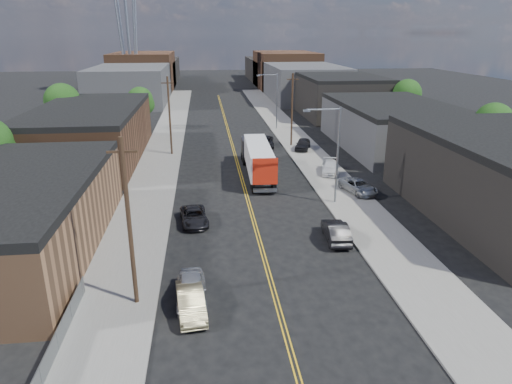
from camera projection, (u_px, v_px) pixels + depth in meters
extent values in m
plane|color=black|center=(228.00, 130.00, 74.61)|extent=(260.00, 260.00, 0.00)
cube|color=gold|center=(235.00, 153.00, 60.54)|extent=(0.32, 120.00, 0.01)
cube|color=slate|center=(162.00, 154.00, 59.50)|extent=(5.00, 140.00, 0.15)
cube|color=slate|center=(305.00, 150.00, 61.54)|extent=(5.00, 140.00, 0.15)
cube|color=brown|center=(8.00, 220.00, 32.46)|extent=(12.00, 22.00, 5.00)
cube|color=black|center=(1.00, 182.00, 31.53)|extent=(12.00, 22.00, 0.60)
cube|color=#503220|center=(90.00, 136.00, 56.68)|extent=(12.00, 26.00, 6.00)
cube|color=black|center=(87.00, 109.00, 55.59)|extent=(12.00, 26.00, 0.60)
cube|color=navy|center=(439.00, 180.00, 37.55)|extent=(0.30, 20.00, 0.80)
cube|color=#3A3A3D|center=(393.00, 127.00, 62.95)|extent=(14.00, 24.00, 5.50)
cube|color=black|center=(395.00, 105.00, 61.94)|extent=(14.00, 24.00, 0.60)
cube|color=black|center=(339.00, 97.00, 87.09)|extent=(14.00, 22.00, 7.00)
cube|color=black|center=(340.00, 77.00, 85.84)|extent=(14.00, 22.00, 0.60)
cube|color=#3A3A3D|center=(132.00, 84.00, 103.97)|extent=(16.00, 30.00, 8.00)
cube|color=#3A3A3D|center=(304.00, 82.00, 108.28)|extent=(16.00, 30.00, 8.00)
cube|color=#503220|center=(144.00, 71.00, 127.09)|extent=(16.00, 26.00, 10.00)
cube|color=#503220|center=(285.00, 70.00, 131.40)|extent=(16.00, 26.00, 10.00)
cube|color=black|center=(152.00, 71.00, 146.34)|extent=(16.00, 40.00, 7.00)
cube|color=black|center=(275.00, 70.00, 150.65)|extent=(16.00, 40.00, 7.00)
cylinder|color=gray|center=(128.00, 33.00, 114.20)|extent=(0.80, 0.80, 30.00)
cylinder|color=gray|center=(120.00, 33.00, 112.36)|extent=(1.94, 1.94, 29.98)
cylinder|color=gray|center=(134.00, 33.00, 112.74)|extent=(1.94, 1.94, 29.98)
cylinder|color=gray|center=(122.00, 33.00, 115.66)|extent=(1.94, 1.94, 29.98)
cylinder|color=gray|center=(136.00, 33.00, 116.04)|extent=(1.94, 1.94, 29.98)
cylinder|color=gray|center=(338.00, 157.00, 41.17)|extent=(0.18, 0.18, 9.00)
cylinder|color=gray|center=(324.00, 109.00, 39.59)|extent=(3.00, 0.12, 0.12)
cube|color=gray|center=(307.00, 111.00, 39.46)|extent=(0.60, 0.25, 0.18)
cylinder|color=gray|center=(277.00, 102.00, 73.99)|extent=(0.18, 0.18, 9.00)
cylinder|color=gray|center=(268.00, 75.00, 72.41)|extent=(3.00, 0.12, 0.12)
cube|color=gray|center=(259.00, 76.00, 72.29)|extent=(0.60, 0.25, 0.18)
cylinder|color=black|center=(129.00, 226.00, 25.19)|extent=(0.26, 0.26, 10.00)
cube|color=black|center=(122.00, 152.00, 23.80)|extent=(1.60, 0.12, 0.12)
cylinder|color=black|center=(170.00, 117.00, 58.01)|extent=(0.26, 0.26, 10.00)
cube|color=black|center=(168.00, 83.00, 56.63)|extent=(1.60, 0.12, 0.12)
cylinder|color=black|center=(292.00, 111.00, 62.60)|extent=(0.26, 0.26, 10.00)
cube|color=black|center=(293.00, 79.00, 61.21)|extent=(1.60, 0.12, 0.12)
cube|color=slate|center=(41.00, 378.00, 20.18)|extent=(0.02, 16.00, 1.20)
cube|color=slate|center=(39.00, 367.00, 19.99)|extent=(0.05, 16.00, 0.05)
cylinder|color=black|center=(66.00, 126.00, 66.60)|extent=(0.36, 0.36, 4.50)
sphere|color=#11340E|center=(62.00, 101.00, 65.41)|extent=(5.04, 5.04, 5.04)
sphere|color=#11340E|center=(68.00, 107.00, 66.05)|extent=(3.96, 3.96, 3.96)
sphere|color=#11340E|center=(58.00, 106.00, 65.19)|extent=(3.60, 3.60, 3.60)
cylinder|color=black|center=(142.00, 119.00, 74.36)|extent=(0.36, 0.36, 3.75)
sphere|color=#11340E|center=(140.00, 100.00, 73.38)|extent=(4.20, 4.20, 4.20)
sphere|color=#11340E|center=(144.00, 104.00, 73.97)|extent=(3.30, 3.30, 3.30)
sphere|color=#11340E|center=(137.00, 104.00, 73.12)|extent=(3.00, 3.00, 3.00)
cylinder|color=black|center=(489.00, 148.00, 54.68)|extent=(0.36, 0.36, 4.00)
sphere|color=#11340E|center=(493.00, 122.00, 53.62)|extent=(4.48, 4.48, 4.48)
sphere|color=#11340E|center=(495.00, 128.00, 54.23)|extent=(3.52, 3.52, 3.52)
sphere|color=#11340E|center=(491.00, 127.00, 53.38)|extent=(3.20, 3.20, 3.20)
cylinder|color=black|center=(405.00, 114.00, 77.15)|extent=(0.36, 0.36, 4.25)
sphere|color=#11340E|center=(407.00, 94.00, 76.03)|extent=(4.76, 4.76, 4.76)
sphere|color=#11340E|center=(409.00, 98.00, 76.65)|extent=(3.74, 3.74, 3.74)
sphere|color=#11340E|center=(405.00, 98.00, 75.79)|extent=(3.40, 3.40, 3.40)
cube|color=silver|center=(258.00, 157.00, 49.24)|extent=(2.79, 11.29, 2.62)
cube|color=#B71F0E|center=(265.00, 171.00, 43.98)|extent=(2.45, 0.20, 2.64)
cube|color=gray|center=(265.00, 190.00, 44.62)|extent=(2.33, 0.67, 0.25)
cube|color=black|center=(252.00, 150.00, 56.06)|extent=(2.43, 3.06, 2.90)
cylinder|color=black|center=(263.00, 186.00, 45.94)|extent=(2.46, 1.01, 0.93)
cylinder|color=black|center=(252.00, 158.00, 56.38)|extent=(2.37, 1.01, 0.93)
imported|color=#B1B3B6|center=(191.00, 289.00, 26.93)|extent=(1.87, 4.41, 1.49)
imported|color=#857B57|center=(191.00, 302.00, 25.75)|extent=(1.94, 4.37, 1.39)
imported|color=black|center=(194.00, 217.00, 37.90)|extent=(2.60, 4.78, 1.27)
imported|color=black|center=(336.00, 231.00, 34.81)|extent=(1.91, 4.64, 1.50)
imported|color=#A2A5A7|center=(358.00, 186.00, 44.90)|extent=(3.31, 5.07, 1.30)
imported|color=silver|center=(330.00, 167.00, 51.22)|extent=(2.87, 4.81, 1.31)
imported|color=black|center=(303.00, 144.00, 61.55)|extent=(3.12, 4.67, 1.48)
imported|color=black|center=(265.00, 142.00, 63.58)|extent=(3.03, 5.43, 1.44)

